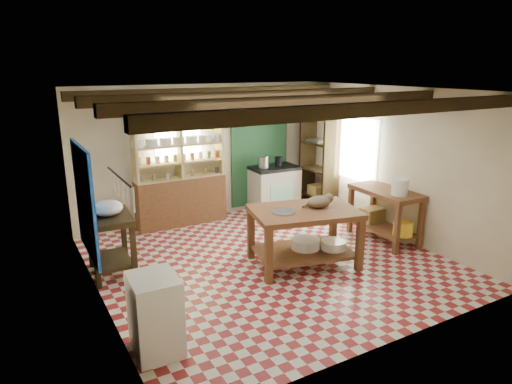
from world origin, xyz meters
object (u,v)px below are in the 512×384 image
stove (274,189)px  right_counter (384,215)px  cat (319,202)px  white_cabinet (155,315)px  work_table (304,237)px  prep_table (111,245)px

stove → right_counter: bearing=-70.5°
cat → stove: bearing=76.2°
stove → white_cabinet: bearing=-134.4°
white_cabinet → cat: (2.88, 1.03, 0.53)m
work_table → white_cabinet: 2.82m
white_cabinet → prep_table: bearing=91.9°
stove → white_cabinet: (-3.63, -3.53, -0.04)m
prep_table → right_counter: right_counter is taller
white_cabinet → right_counter: 4.55m
work_table → stove: size_ratio=1.60×
work_table → prep_table: size_ratio=1.72×
prep_table → right_counter: bearing=-8.5°
right_counter → cat: 1.61m
stove → right_counter: stove is taller
right_counter → white_cabinet: bearing=-163.3°
work_table → right_counter: (1.78, 0.13, 0.02)m
stove → right_counter: (0.77, -2.36, -0.02)m
stove → white_cabinet: stove is taller
white_cabinet → right_counter: right_counter is taller
stove → cat: cat is taller
white_cabinet → cat: 3.10m
stove → cat: 2.65m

